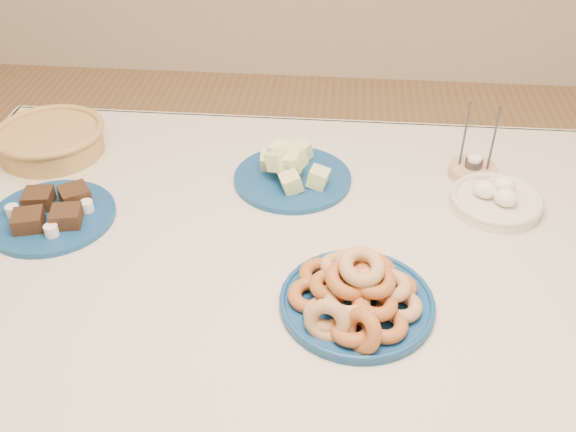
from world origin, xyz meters
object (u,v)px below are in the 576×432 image
object	(u,v)px
candle_holder	(473,169)
egg_bowl	(496,200)
dining_table	(290,276)
brownie_plate	(52,214)
wicker_basket	(51,139)
donut_platter	(357,295)
melon_plate	(291,171)

from	to	relation	value
candle_holder	egg_bowl	bearing A→B (deg)	-75.55
dining_table	brownie_plate	xyz separation A→B (m)	(-0.54, 0.02, 0.12)
candle_holder	wicker_basket	bearing A→B (deg)	179.36
donut_platter	egg_bowl	distance (m)	0.48
candle_holder	egg_bowl	size ratio (longest dim) A/B	0.71
candle_holder	donut_platter	bearing A→B (deg)	-119.93
wicker_basket	egg_bowl	distance (m)	1.11
egg_bowl	melon_plate	bearing A→B (deg)	171.66
dining_table	donut_platter	xyz separation A→B (m)	(0.14, -0.20, 0.14)
egg_bowl	donut_platter	bearing A→B (deg)	-131.52
candle_holder	egg_bowl	world-z (taller)	candle_holder
donut_platter	candle_holder	bearing A→B (deg)	60.07
dining_table	melon_plate	world-z (taller)	melon_plate
egg_bowl	wicker_basket	bearing A→B (deg)	172.55
candle_holder	melon_plate	bearing A→B (deg)	-172.00
egg_bowl	brownie_plate	bearing A→B (deg)	-172.17
brownie_plate	egg_bowl	size ratio (longest dim) A/B	1.36
candle_holder	egg_bowl	distance (m)	0.14
wicker_basket	egg_bowl	bearing A→B (deg)	-7.45
dining_table	candle_holder	distance (m)	0.53
dining_table	donut_platter	distance (m)	0.28
wicker_basket	dining_table	bearing A→B (deg)	-25.21
donut_platter	egg_bowl	xyz separation A→B (m)	(0.32, 0.36, -0.01)
melon_plate	donut_platter	bearing A→B (deg)	-69.18
donut_platter	brownie_plate	bearing A→B (deg)	162.09
dining_table	brownie_plate	bearing A→B (deg)	177.52
dining_table	melon_plate	distance (m)	0.27
melon_plate	brownie_plate	world-z (taller)	melon_plate
melon_plate	candle_holder	bearing A→B (deg)	8.00
melon_plate	candle_holder	xyz separation A→B (m)	(0.44, 0.06, -0.01)
donut_platter	melon_plate	size ratio (longest dim) A/B	1.14
donut_platter	candle_holder	size ratio (longest dim) A/B	2.01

